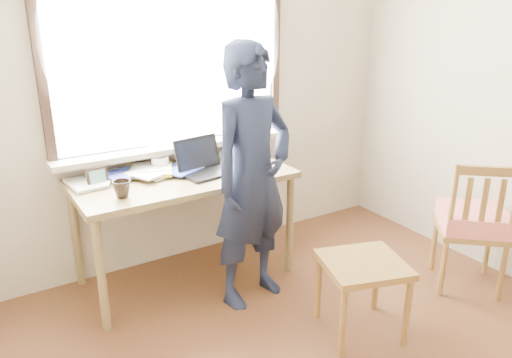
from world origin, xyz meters
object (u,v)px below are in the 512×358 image
mug_white (160,164)px  mug_dark (122,189)px  side_chair (473,221)px  person (252,178)px  desk (183,186)px  work_chair (363,273)px  laptop (204,165)px

mug_white → mug_dark: size_ratio=1.12×
mug_dark → side_chair: bearing=-24.5°
side_chair → person: bearing=152.8°
desk → side_chair: 2.03m
desk → person: size_ratio=0.87×
work_chair → person: size_ratio=0.34×
mug_white → mug_dark: (-0.39, -0.37, 0.00)m
laptop → work_chair: size_ratio=0.67×
desk → person: person is taller
laptop → side_chair: laptop is taller
desk → mug_dark: bearing=-158.8°
mug_white → mug_dark: mug_dark is taller
work_chair → side_chair: 1.02m
mug_white → work_chair: mug_white is taller
laptop → person: person is taller
mug_white → mug_dark: 0.54m
laptop → mug_white: bearing=138.8°
person → laptop: bearing=96.0°
desk → mug_dark: mug_dark is taller
mug_white → person: person is taller
laptop → work_chair: laptop is taller
laptop → mug_dark: laptop is taller
desk → mug_white: (-0.09, 0.18, 0.13)m
desk → side_chair: side_chair is taller
laptop → work_chair: (0.49, -1.13, -0.45)m
desk → laptop: size_ratio=3.82×
work_chair → person: person is taller
laptop → work_chair: bearing=-66.5°
desk → side_chair: (1.65, -1.16, -0.22)m
work_chair → side_chair: (1.01, -0.00, 0.10)m
laptop → side_chair: size_ratio=0.41×
desk → laptop: 0.21m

